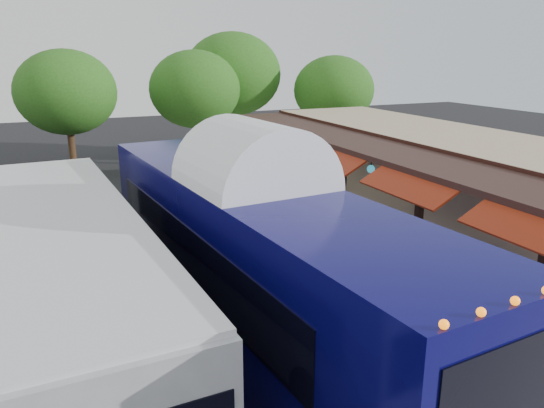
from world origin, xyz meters
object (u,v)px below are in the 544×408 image
ped_c (332,250)px  ped_b (264,197)px  city_bus (75,278)px  ped_d (243,183)px  coach_bus (255,256)px  ped_a (342,246)px  sign_board (456,266)px

ped_c → ped_b: bearing=-92.3°
city_bus → ped_d: 12.08m
ped_b → ped_d: (-0.15, 1.97, 0.15)m
coach_bus → ped_a: (3.62, 2.22, -1.09)m
sign_board → ped_b: bearing=95.2°
city_bus → ped_c: city_bus is taller
city_bus → coach_bus: bearing=-22.0°
city_bus → ped_c: size_ratio=6.29×
city_bus → ped_d: city_bus is taller
ped_a → ped_c: (-0.45, -0.20, 0.00)m
ped_b → ped_c: size_ratio=0.79×
sign_board → ped_d: bearing=93.7°
coach_bus → ped_c: coach_bus is taller
ped_c → ped_a: bearing=-152.1°
sign_board → city_bus: bearing=165.0°
ped_c → ped_d: 8.75m
ped_a → ped_d: ped_a is taller
ped_a → ped_d: (0.15, 8.54, -0.06)m
ped_d → ped_b: bearing=126.7°
ped_a → ped_d: bearing=88.8°
city_bus → ped_a: bearing=4.5°
ped_b → ped_d: size_ratio=0.84×
ped_c → city_bus: bearing=10.1°
ped_c → ped_d: ped_c is taller
coach_bus → city_bus: bearing=155.6°
coach_bus → ped_d: 11.45m
coach_bus → ped_a: 4.38m
city_bus → ped_b: 10.72m
ped_b → ped_c: (-0.75, -6.76, 0.21)m
ped_c → coach_bus: bearing=36.6°
ped_a → ped_c: size_ratio=1.00×
coach_bus → ped_b: size_ratio=8.46×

